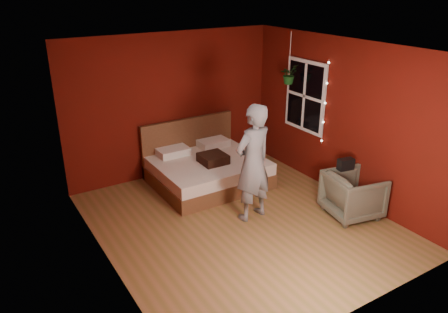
% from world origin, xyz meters
% --- Properties ---
extents(floor, '(4.50, 4.50, 0.00)m').
position_xyz_m(floor, '(0.00, 0.00, 0.00)').
color(floor, brown).
rests_on(floor, ground).
extents(room_walls, '(4.04, 4.54, 2.62)m').
position_xyz_m(room_walls, '(0.00, 0.00, 1.68)').
color(room_walls, '#560E09').
rests_on(room_walls, ground).
extents(window, '(0.05, 0.97, 1.27)m').
position_xyz_m(window, '(1.97, 0.90, 1.50)').
color(window, white).
rests_on(window, room_walls).
extents(fairy_lights, '(0.04, 0.04, 1.45)m').
position_xyz_m(fairy_lights, '(1.94, 0.38, 1.50)').
color(fairy_lights, silver).
rests_on(fairy_lights, room_walls).
extents(bed, '(1.87, 1.59, 1.03)m').
position_xyz_m(bed, '(0.26, 1.49, 0.27)').
color(bed, brown).
rests_on(bed, ground).
extents(person, '(0.72, 0.53, 1.81)m').
position_xyz_m(person, '(0.25, 0.05, 0.91)').
color(person, slate).
rests_on(person, ground).
extents(armchair, '(0.91, 0.89, 0.71)m').
position_xyz_m(armchair, '(1.60, -0.73, 0.35)').
color(armchair, '#5B5A48').
rests_on(armchair, ground).
extents(handbag, '(0.27, 0.17, 0.18)m').
position_xyz_m(handbag, '(1.59, -0.53, 0.79)').
color(handbag, black).
rests_on(handbag, armchair).
extents(throw_pillow, '(0.44, 0.44, 0.16)m').
position_xyz_m(throw_pillow, '(0.27, 1.26, 0.55)').
color(throw_pillow, black).
rests_on(throw_pillow, bed).
extents(hanging_plant, '(0.37, 0.34, 0.90)m').
position_xyz_m(hanging_plant, '(1.76, 1.13, 1.87)').
color(hanging_plant, silver).
rests_on(hanging_plant, room_walls).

